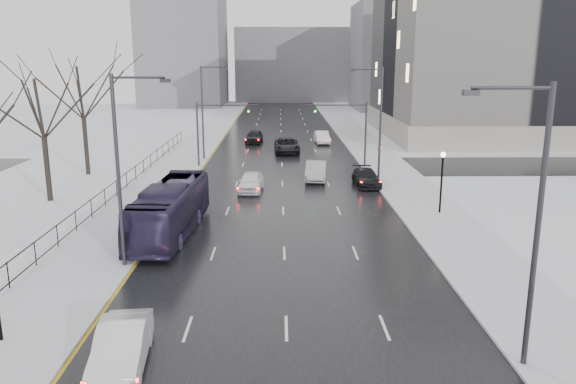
{
  "coord_description": "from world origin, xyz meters",
  "views": [
    {
      "loc": [
        -0.25,
        -7.85,
        10.71
      ],
      "look_at": [
        0.28,
        26.51,
        2.5
      ],
      "focal_mm": 35.0,
      "sensor_mm": 36.0,
      "label": 1
    }
  ],
  "objects_px": {
    "streetlight_l_near": "(122,162)",
    "sedan_right_cross": "(287,146)",
    "tree_park_e": "(89,175)",
    "sedan_left_near": "(122,346)",
    "streetlight_r_mid": "(378,119)",
    "lamppost_r_mid": "(442,174)",
    "no_uturn_sign": "(380,150)",
    "mast_signal_left": "(208,126)",
    "mast_signal_right": "(355,126)",
    "sedan_center_far": "(254,136)",
    "sedan_right_near": "(316,171)",
    "streetlight_l_far": "(204,108)",
    "tree_park_d": "(51,202)",
    "bus": "(170,209)",
    "sedan_right_far": "(366,178)",
    "sedan_right_distant": "(322,137)",
    "sedan_center_near": "(251,182)",
    "streetlight_r_near": "(532,215)"
  },
  "relations": [
    {
      "from": "lamppost_r_mid",
      "to": "mast_signal_left",
      "type": "bearing_deg",
      "value": 135.52
    },
    {
      "from": "tree_park_d",
      "to": "tree_park_e",
      "type": "height_order",
      "value": "tree_park_e"
    },
    {
      "from": "mast_signal_right",
      "to": "sedan_center_near",
      "type": "distance_m",
      "value": 15.06
    },
    {
      "from": "streetlight_r_mid",
      "to": "streetlight_l_near",
      "type": "height_order",
      "value": "same"
    },
    {
      "from": "streetlight_r_mid",
      "to": "sedan_right_cross",
      "type": "relative_size",
      "value": 1.67
    },
    {
      "from": "tree_park_d",
      "to": "sedan_center_near",
      "type": "distance_m",
      "value": 15.54
    },
    {
      "from": "mast_signal_left",
      "to": "bus",
      "type": "relative_size",
      "value": 0.57
    },
    {
      "from": "streetlight_l_far",
      "to": "sedan_center_far",
      "type": "xyz_separation_m",
      "value": [
        4.67,
        12.24,
        -4.74
      ]
    },
    {
      "from": "mast_signal_left",
      "to": "sedan_right_cross",
      "type": "bearing_deg",
      "value": 46.9
    },
    {
      "from": "streetlight_l_near",
      "to": "sedan_right_cross",
      "type": "xyz_separation_m",
      "value": [
        8.78,
        36.49,
        -4.74
      ]
    },
    {
      "from": "lamppost_r_mid",
      "to": "no_uturn_sign",
      "type": "bearing_deg",
      "value": 97.33
    },
    {
      "from": "tree_park_d",
      "to": "mast_signal_right",
      "type": "bearing_deg",
      "value": 29.12
    },
    {
      "from": "sedan_right_distant",
      "to": "tree_park_e",
      "type": "bearing_deg",
      "value": -142.72
    },
    {
      "from": "streetlight_l_far",
      "to": "lamppost_r_mid",
      "type": "bearing_deg",
      "value": -48.94
    },
    {
      "from": "sedan_center_far",
      "to": "sedan_right_near",
      "type": "bearing_deg",
      "value": -69.47
    },
    {
      "from": "mast_signal_right",
      "to": "tree_park_d",
      "type": "bearing_deg",
      "value": -150.88
    },
    {
      "from": "streetlight_r_mid",
      "to": "sedan_right_distant",
      "type": "bearing_deg",
      "value": 97.08
    },
    {
      "from": "mast_signal_left",
      "to": "no_uturn_sign",
      "type": "bearing_deg",
      "value": -13.6
    },
    {
      "from": "sedan_center_far",
      "to": "lamppost_r_mid",
      "type": "bearing_deg",
      "value": -62.5
    },
    {
      "from": "no_uturn_sign",
      "to": "sedan_right_far",
      "type": "distance_m",
      "value": 5.51
    },
    {
      "from": "tree_park_e",
      "to": "sedan_right_cross",
      "type": "relative_size",
      "value": 2.25
    },
    {
      "from": "streetlight_l_far",
      "to": "sedan_right_distant",
      "type": "height_order",
      "value": "streetlight_l_far"
    },
    {
      "from": "tree_park_d",
      "to": "sedan_left_near",
      "type": "bearing_deg",
      "value": -63.33
    },
    {
      "from": "no_uturn_sign",
      "to": "sedan_right_far",
      "type": "height_order",
      "value": "no_uturn_sign"
    },
    {
      "from": "streetlight_l_near",
      "to": "sedan_right_far",
      "type": "bearing_deg",
      "value": 51.19
    },
    {
      "from": "lamppost_r_mid",
      "to": "sedan_right_near",
      "type": "xyz_separation_m",
      "value": [
        -7.98,
        11.46,
        -2.06
      ]
    },
    {
      "from": "mast_signal_right",
      "to": "sedan_right_distant",
      "type": "relative_size",
      "value": 1.37
    },
    {
      "from": "streetlight_l_near",
      "to": "sedan_center_far",
      "type": "xyz_separation_m",
      "value": [
        4.67,
        44.24,
        -4.74
      ]
    },
    {
      "from": "streetlight_r_mid",
      "to": "sedan_left_near",
      "type": "xyz_separation_m",
      "value": [
        -14.01,
        -29.81,
        -4.79
      ]
    },
    {
      "from": "streetlight_r_mid",
      "to": "mast_signal_right",
      "type": "bearing_deg",
      "value": 96.0
    },
    {
      "from": "streetlight_l_far",
      "to": "sedan_right_far",
      "type": "height_order",
      "value": "streetlight_l_far"
    },
    {
      "from": "streetlight_l_far",
      "to": "sedan_right_distant",
      "type": "distance_m",
      "value": 18.45
    },
    {
      "from": "streetlight_r_near",
      "to": "mast_signal_left",
      "type": "height_order",
      "value": "streetlight_r_near"
    },
    {
      "from": "tree_park_e",
      "to": "no_uturn_sign",
      "type": "height_order",
      "value": "tree_park_e"
    },
    {
      "from": "streetlight_r_near",
      "to": "tree_park_e",
      "type": "bearing_deg",
      "value": 127.79
    },
    {
      "from": "mast_signal_left",
      "to": "sedan_left_near",
      "type": "xyz_separation_m",
      "value": [
        1.48,
        -37.81,
        -3.28
      ]
    },
    {
      "from": "mast_signal_left",
      "to": "lamppost_r_mid",
      "type": "bearing_deg",
      "value": -44.48
    },
    {
      "from": "tree_park_e",
      "to": "sedan_right_near",
      "type": "xyz_separation_m",
      "value": [
        21.22,
        -2.54,
        0.88
      ]
    },
    {
      "from": "streetlight_r_near",
      "to": "streetlight_l_far",
      "type": "bearing_deg",
      "value": 111.25
    },
    {
      "from": "streetlight_l_far",
      "to": "bus",
      "type": "relative_size",
      "value": 0.87
    },
    {
      "from": "sedan_right_far",
      "to": "streetlight_r_mid",
      "type": "bearing_deg",
      "value": 40.45
    },
    {
      "from": "mast_signal_right",
      "to": "tree_park_e",
      "type": "bearing_deg",
      "value": -171.1
    },
    {
      "from": "streetlight_l_near",
      "to": "lamppost_r_mid",
      "type": "relative_size",
      "value": 2.34
    },
    {
      "from": "sedan_right_near",
      "to": "streetlight_r_mid",
      "type": "bearing_deg",
      "value": -10.46
    },
    {
      "from": "sedan_right_distant",
      "to": "mast_signal_left",
      "type": "bearing_deg",
      "value": -131.4
    },
    {
      "from": "mast_signal_right",
      "to": "sedan_right_cross",
      "type": "distance_m",
      "value": 11.29
    },
    {
      "from": "sedan_left_near",
      "to": "sedan_right_cross",
      "type": "relative_size",
      "value": 0.79
    },
    {
      "from": "lamppost_r_mid",
      "to": "mast_signal_left",
      "type": "height_order",
      "value": "mast_signal_left"
    },
    {
      "from": "bus",
      "to": "sedan_center_far",
      "type": "bearing_deg",
      "value": 88.28
    },
    {
      "from": "tree_park_e",
      "to": "sedan_left_near",
      "type": "relative_size",
      "value": 2.84
    }
  ]
}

